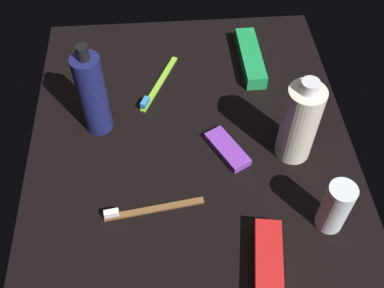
# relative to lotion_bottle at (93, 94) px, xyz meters

# --- Properties ---
(ground_plane) EXTENTS (0.84, 0.64, 0.01)m
(ground_plane) POSITION_rel_lotion_bottle_xyz_m (-0.09, -0.18, -0.10)
(ground_plane) COLOR black
(lotion_bottle) EXTENTS (0.05, 0.05, 0.21)m
(lotion_bottle) POSITION_rel_lotion_bottle_xyz_m (0.00, 0.00, 0.00)
(lotion_bottle) COLOR navy
(lotion_bottle) RESTS_ON ground_plane
(bodywash_bottle) EXTENTS (0.07, 0.07, 0.19)m
(bodywash_bottle) POSITION_rel_lotion_bottle_xyz_m (-0.09, -0.38, -0.01)
(bodywash_bottle) COLOR silver
(bodywash_bottle) RESTS_ON ground_plane
(deodorant_stick) EXTENTS (0.05, 0.05, 0.11)m
(deodorant_stick) POSITION_rel_lotion_bottle_xyz_m (-0.25, -0.41, -0.04)
(deodorant_stick) COLOR silver
(deodorant_stick) RESTS_ON ground_plane
(toothbrush_lime) EXTENTS (0.17, 0.09, 0.02)m
(toothbrush_lime) POSITION_rel_lotion_bottle_xyz_m (0.10, -0.12, -0.09)
(toothbrush_lime) COLOR #8CD133
(toothbrush_lime) RESTS_ON ground_plane
(toothbrush_brown) EXTENTS (0.04, 0.18, 0.02)m
(toothbrush_brown) POSITION_rel_lotion_bottle_xyz_m (-0.21, -0.10, -0.09)
(toothbrush_brown) COLOR brown
(toothbrush_brown) RESTS_ON ground_plane
(toothpaste_box_red) EXTENTS (0.18, 0.07, 0.03)m
(toothpaste_box_red) POSITION_rel_lotion_bottle_xyz_m (-0.34, -0.28, -0.08)
(toothpaste_box_red) COLOR red
(toothpaste_box_red) RESTS_ON ground_plane
(toothpaste_box_green) EXTENTS (0.18, 0.05, 0.03)m
(toothpaste_box_green) POSITION_rel_lotion_bottle_xyz_m (0.17, -0.34, -0.08)
(toothpaste_box_green) COLOR green
(toothpaste_box_green) RESTS_ON ground_plane
(snack_bar_purple) EXTENTS (0.11, 0.08, 0.01)m
(snack_bar_purple) POSITION_rel_lotion_bottle_xyz_m (-0.09, -0.25, -0.09)
(snack_bar_purple) COLOR purple
(snack_bar_purple) RESTS_ON ground_plane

